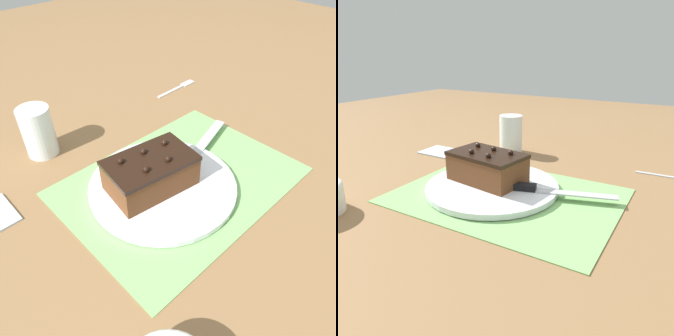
% 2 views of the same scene
% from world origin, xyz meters
% --- Properties ---
extents(ground_plane, '(3.00, 3.00, 0.00)m').
position_xyz_m(ground_plane, '(0.00, 0.00, 0.00)').
color(ground_plane, olive).
extents(placemat_woven, '(0.46, 0.34, 0.00)m').
position_xyz_m(placemat_woven, '(0.00, 0.00, 0.00)').
color(placemat_woven, '#7AB266').
rests_on(placemat_woven, ground_plane).
extents(cake_plate, '(0.29, 0.29, 0.01)m').
position_xyz_m(cake_plate, '(-0.04, 0.01, 0.01)').
color(cake_plate, white).
rests_on(cake_plate, placemat_woven).
extents(chocolate_cake, '(0.18, 0.12, 0.07)m').
position_xyz_m(chocolate_cake, '(-0.06, 0.02, 0.05)').
color(chocolate_cake, brown).
rests_on(chocolate_cake, cake_plate).
extents(serving_knife, '(0.24, 0.09, 0.01)m').
position_xyz_m(serving_knife, '(0.06, 0.02, 0.02)').
color(serving_knife, black).
rests_on(serving_knife, cake_plate).
extents(drinking_glass, '(0.07, 0.07, 0.11)m').
position_xyz_m(drinking_glass, '(-0.15, 0.28, 0.06)').
color(drinking_glass, white).
rests_on(drinking_glass, ground_plane).
extents(dessert_fork, '(0.15, 0.02, 0.01)m').
position_xyz_m(dessert_fork, '(0.30, 0.30, 0.00)').
color(dessert_fork, '#B7BABF').
rests_on(dessert_fork, ground_plane).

